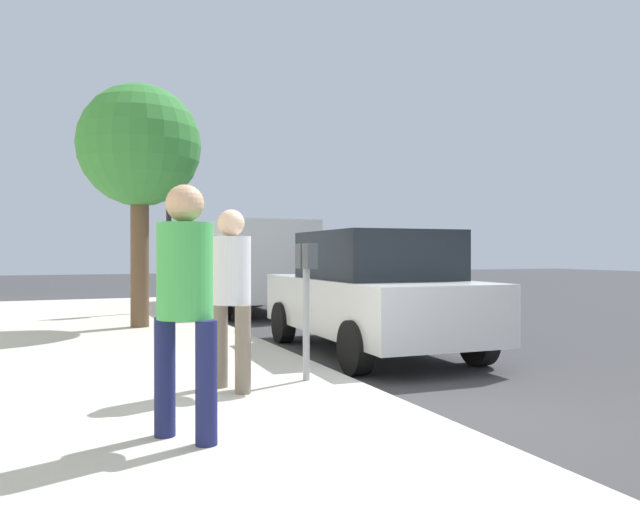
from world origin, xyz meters
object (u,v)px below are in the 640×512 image
parking_meter (306,282)px  parked_van_far (243,261)px  pedestrian_at_meter (231,284)px  pedestrian_bystander (185,289)px  parked_sedan_near (371,292)px  traffic_signal (173,204)px  street_tree (140,148)px

parking_meter → parked_van_far: 9.09m
pedestrian_at_meter → pedestrian_bystander: pedestrian_bystander is taller
parked_sedan_near → parked_van_far: bearing=-0.0°
pedestrian_bystander → parked_sedan_near: size_ratio=0.40×
parking_meter → pedestrian_at_meter: size_ratio=0.82×
parking_meter → parked_van_far: size_ratio=0.27×
pedestrian_at_meter → parked_van_far: parked_van_far is taller
parked_sedan_near → parking_meter: bearing=138.3°
parking_meter → parked_sedan_near: parked_sedan_near is taller
parking_meter → traffic_signal: (8.20, -0.02, 1.41)m
pedestrian_at_meter → street_tree: bearing=71.8°
parking_meter → parked_sedan_near: size_ratio=0.32×
street_tree → traffic_signal: size_ratio=1.19×
parking_meter → traffic_signal: size_ratio=0.39×
pedestrian_bystander → traffic_signal: bearing=44.8°
pedestrian_bystander → parked_van_far: 10.99m
street_tree → traffic_signal: (2.78, -1.06, -0.75)m
parked_sedan_near → traffic_signal: traffic_signal is taller
parked_sedan_near → street_tree: size_ratio=1.04×
parked_van_far → parked_sedan_near: bearing=180.0°
parking_meter → pedestrian_at_meter: (-0.15, 0.83, -0.00)m
parked_van_far → traffic_signal: 2.35m
pedestrian_at_meter → pedestrian_bystander: size_ratio=0.96×
parked_van_far → pedestrian_bystander: bearing=162.2°
street_tree → pedestrian_at_meter: bearing=-177.9°
parked_sedan_near → parked_van_far: (6.84, -0.00, 0.36)m
parking_meter → traffic_signal: traffic_signal is taller
pedestrian_at_meter → traffic_signal: traffic_signal is taller
parked_van_far → street_tree: size_ratio=1.22×
parked_sedan_near → pedestrian_at_meter: bearing=129.7°
pedestrian_at_meter → parked_van_far: size_ratio=0.33×
pedestrian_at_meter → parked_sedan_near: bearing=19.4°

